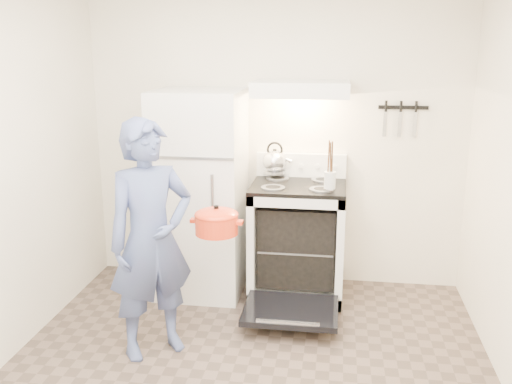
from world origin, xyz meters
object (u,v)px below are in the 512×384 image
Objects in this scene: person at (151,240)px; dutch_oven at (217,224)px; stove_body at (297,241)px; tea_kettle at (275,160)px; refrigerator at (201,193)px.

dutch_oven is (0.38, 0.30, 0.03)m from person.
dutch_oven is at bearing -123.50° from stove_body.
person reaches higher than dutch_oven.
person is at bearing -141.79° from dutch_oven.
person is (-0.67, -1.29, -0.29)m from tea_kettle.
refrigerator reaches higher than stove_body.
tea_kettle is 1.49m from person.
tea_kettle is at bearing 22.46° from refrigerator.
tea_kettle is (-0.22, 0.22, 0.64)m from stove_body.
refrigerator is at bearing 45.75° from person.
tea_kettle is 1.07m from dutch_oven.
person is at bearing -117.40° from tea_kettle.
tea_kettle is at bearing 73.60° from dutch_oven.
refrigerator is 1.05m from person.
tea_kettle is 0.19× the size of person.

